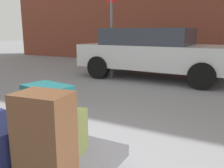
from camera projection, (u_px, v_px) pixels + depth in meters
luggage_cart at (45, 159)px, 2.02m from camera, size 1.15×0.89×0.34m
duffel_bag_olive_stacked_top at (50, 130)px, 1.99m from camera, size 0.61×0.39×0.36m
suitcase_brown_center at (45, 135)px, 1.62m from camera, size 0.39×0.31×0.59m
duffel_bag_navy_front_left at (1, 139)px, 1.88m from camera, size 0.64×0.43×0.31m
duffel_bag_teal_topmost_pile at (48, 98)px, 1.93m from camera, size 0.42×0.31×0.21m
parked_car at (154, 52)px, 6.92m from camera, size 4.33×1.98×1.42m
no_parking_sign at (111, 22)px, 6.76m from camera, size 0.50×0.11×2.58m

